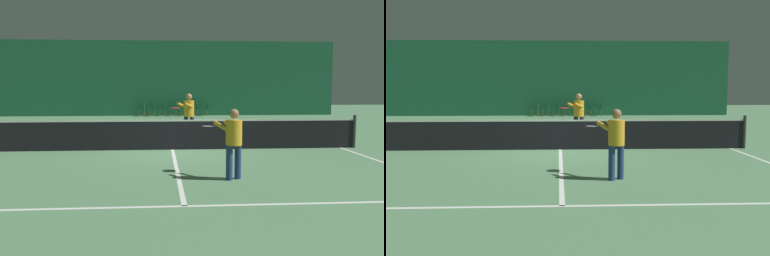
% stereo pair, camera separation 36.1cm
% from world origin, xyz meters
% --- Properties ---
extents(ground_plane, '(60.00, 60.00, 0.00)m').
position_xyz_m(ground_plane, '(0.00, 0.00, 0.00)').
color(ground_plane, '#56845B').
extents(backdrop_curtain, '(23.00, 0.12, 5.00)m').
position_xyz_m(backdrop_curtain, '(0.00, 15.41, 2.50)').
color(backdrop_curtain, '#1E5B3D').
rests_on(backdrop_curtain, ground).
extents(court_line_baseline_far, '(11.00, 0.10, 0.00)m').
position_xyz_m(court_line_baseline_far, '(0.00, 11.90, 0.00)').
color(court_line_baseline_far, white).
rests_on(court_line_baseline_far, ground).
extents(court_line_service_far, '(8.25, 0.10, 0.00)m').
position_xyz_m(court_line_service_far, '(0.00, 6.40, 0.00)').
color(court_line_service_far, white).
rests_on(court_line_service_far, ground).
extents(court_line_service_near, '(8.25, 0.10, 0.00)m').
position_xyz_m(court_line_service_near, '(0.00, -6.40, 0.00)').
color(court_line_service_near, white).
rests_on(court_line_service_near, ground).
extents(court_line_sideline_right, '(0.10, 23.80, 0.00)m').
position_xyz_m(court_line_sideline_right, '(5.50, 0.00, 0.00)').
color(court_line_sideline_right, white).
rests_on(court_line_sideline_right, ground).
extents(court_line_centre, '(0.10, 12.80, 0.00)m').
position_xyz_m(court_line_centre, '(0.00, 0.00, 0.00)').
color(court_line_centre, white).
rests_on(court_line_centre, ground).
extents(tennis_net, '(12.00, 0.10, 1.07)m').
position_xyz_m(tennis_net, '(0.00, 0.00, 0.51)').
color(tennis_net, black).
rests_on(tennis_net, ground).
extents(player_near, '(0.93, 1.29, 1.53)m').
position_xyz_m(player_near, '(1.16, -4.36, 0.89)').
color(player_near, navy).
rests_on(player_near, ground).
extents(player_far, '(1.07, 1.34, 1.72)m').
position_xyz_m(player_far, '(0.71, 2.88, 1.00)').
color(player_far, '#2D2D38').
rests_on(player_far, ground).
extents(courtside_chair_0, '(0.44, 0.44, 0.84)m').
position_xyz_m(courtside_chair_0, '(-1.51, 14.86, 0.49)').
color(courtside_chair_0, brown).
rests_on(courtside_chair_0, ground).
extents(courtside_chair_1, '(0.44, 0.44, 0.84)m').
position_xyz_m(courtside_chair_1, '(-0.81, 14.86, 0.49)').
color(courtside_chair_1, brown).
rests_on(courtside_chair_1, ground).
extents(courtside_chair_2, '(0.44, 0.44, 0.84)m').
position_xyz_m(courtside_chair_2, '(-0.11, 14.86, 0.49)').
color(courtside_chair_2, brown).
rests_on(courtside_chair_2, ground).
extents(courtside_chair_3, '(0.44, 0.44, 0.84)m').
position_xyz_m(courtside_chair_3, '(0.59, 14.86, 0.49)').
color(courtside_chair_3, brown).
rests_on(courtside_chair_3, ground).
extents(courtside_chair_4, '(0.44, 0.44, 0.84)m').
position_xyz_m(courtside_chair_4, '(1.28, 14.86, 0.49)').
color(courtside_chair_4, brown).
rests_on(courtside_chair_4, ground).
extents(courtside_chair_5, '(0.44, 0.44, 0.84)m').
position_xyz_m(courtside_chair_5, '(1.98, 14.86, 0.49)').
color(courtside_chair_5, brown).
rests_on(courtside_chair_5, ground).
extents(courtside_chair_6, '(0.44, 0.44, 0.84)m').
position_xyz_m(courtside_chair_6, '(2.68, 14.86, 0.49)').
color(courtside_chair_6, brown).
rests_on(courtside_chair_6, ground).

